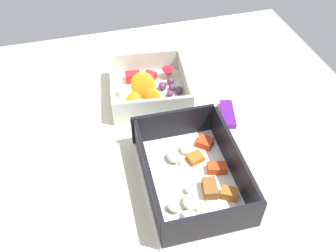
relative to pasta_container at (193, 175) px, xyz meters
The scene contains 5 objects.
table_surface 11.01cm from the pasta_container, behind, with size 80.00×80.00×2.00cm, color beige.
pasta_container is the anchor object (origin of this frame).
fruit_bowl 23.33cm from the pasta_container, behind, with size 17.76×17.09×5.83cm.
candy_bar 17.59cm from the pasta_container, 139.19° to the left, with size 7.00×2.40×1.20cm, color #51197A.
paper_cup_liner 36.10cm from the pasta_container, behind, with size 3.90×3.90×1.65cm, color white.
Camera 1 is at (44.10, -12.92, 50.83)cm, focal length 39.16 mm.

